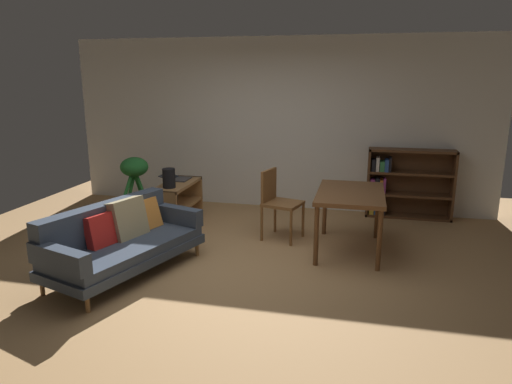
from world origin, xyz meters
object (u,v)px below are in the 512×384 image
Objects in this scene: dining_table at (350,198)px; dining_chair_near at (278,200)px; fabric_couch at (121,238)px; potted_floor_plant at (135,178)px; bookshelf at (404,184)px; media_console at (178,205)px; desk_speaker at (169,178)px; open_laptop at (177,178)px.

dining_chair_near reaches higher than dining_table.
potted_floor_plant is at bearing 112.84° from fabric_couch.
fabric_couch is at bearing -153.33° from dining_table.
bookshelf is (3.94, 0.97, -0.10)m from potted_floor_plant.
dining_table is (2.42, -0.43, 0.35)m from media_console.
dining_chair_near is (1.46, 1.46, 0.14)m from fabric_couch.
bookshelf is (3.16, 1.49, -0.25)m from desk_speaker.
potted_floor_plant is at bearing -166.12° from bookshelf.
dining_chair_near is 0.73× the size of bookshelf.
bookshelf reaches higher than dining_table.
potted_floor_plant is at bearing 146.48° from desk_speaker.
desk_speaker is 0.95m from potted_floor_plant.
fabric_couch is at bearing -135.03° from dining_chair_near.
media_console is at bearing -158.92° from bookshelf.
desk_speaker reaches higher than dining_table.
open_laptop reaches higher than media_console.
potted_floor_plant reaches higher than dining_table.
bookshelf reaches higher than potted_floor_plant.
bookshelf is (3.26, 0.99, -0.13)m from open_laptop.
open_laptop is 0.44× the size of potted_floor_plant.
bookshelf reaches higher than media_console.
open_laptop is 3.41m from bookshelf.
potted_floor_plant is (-0.78, 0.52, -0.14)m from desk_speaker.
open_laptop is at bearing -163.08° from bookshelf.
dining_chair_near is at bearing -140.36° from bookshelf.
fabric_couch is 1.42m from desk_speaker.
potted_floor_plant reaches higher than media_console.
media_console is at bearing 173.33° from dining_chair_near.
bookshelf is (3.15, 2.86, 0.14)m from fabric_couch.
desk_speaker reaches higher than media_console.
media_console is at bearing 90.69° from fabric_couch.
dining_table is 0.96× the size of bookshelf.
fabric_couch is 7.31× the size of desk_speaker.
desk_speaker reaches higher than fabric_couch.
dining_chair_near is at bearing 164.71° from dining_table.
potted_floor_plant is (-0.68, 0.02, -0.03)m from open_laptop.
media_console is at bearing 91.20° from desk_speaker.
desk_speaker is 0.29× the size of dining_chair_near.
open_laptop is at bearing 165.67° from dining_chair_near.
dining_chair_near is (1.48, -0.17, 0.21)m from media_console.
bookshelf is at bearing 25.23° from desk_speaker.
desk_speaker is 2.42m from dining_table.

